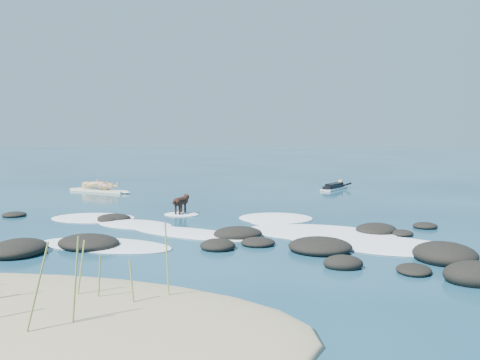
# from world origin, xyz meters

# --- Properties ---
(ground) EXTENTS (160.00, 160.00, 0.00)m
(ground) POSITION_xyz_m (0.00, 0.00, 0.00)
(ground) COLOR #0A2642
(ground) RESTS_ON ground
(dune_grass) EXTENTS (4.55, 2.06, 1.23)m
(dune_grass) POSITION_xyz_m (0.25, -8.25, 0.64)
(dune_grass) COLOR olive
(dune_grass) RESTS_ON ground
(reef_rocks) EXTENTS (15.09, 6.27, 0.48)m
(reef_rocks) POSITION_xyz_m (0.94, -2.77, 0.09)
(reef_rocks) COLOR black
(reef_rocks) RESTS_ON ground
(breaking_foam) EXTENTS (14.44, 7.58, 0.12)m
(breaking_foam) POSITION_xyz_m (1.51, -1.28, 0.01)
(breaking_foam) COLOR white
(breaking_foam) RESTS_ON ground
(standing_surfer_rig) EXTENTS (3.35, 1.37, 1.94)m
(standing_surfer_rig) POSITION_xyz_m (-5.79, 7.07, 0.77)
(standing_surfer_rig) COLOR #FFF7CB
(standing_surfer_rig) RESTS_ON ground
(paddling_surfer_rig) EXTENTS (1.38, 2.29, 0.40)m
(paddling_surfer_rig) POSITION_xyz_m (4.25, 10.03, 0.14)
(paddling_surfer_rig) COLOR silver
(paddling_surfer_rig) RESTS_ON ground
(dog) EXTENTS (0.39, 1.03, 0.66)m
(dog) POSITION_xyz_m (-0.29, 1.40, 0.44)
(dog) COLOR black
(dog) RESTS_ON ground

